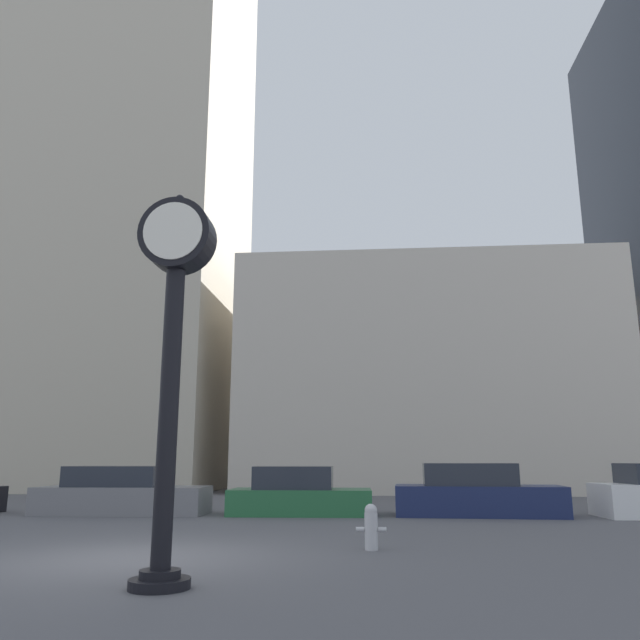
% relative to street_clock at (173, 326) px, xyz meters
% --- Properties ---
extents(ground_plane, '(200.00, 200.00, 0.00)m').
position_rel_street_clock_xyz_m(ground_plane, '(-1.24, 2.26, -3.24)').
color(ground_plane, '#515156').
extents(building_tall_tower, '(12.70, 12.00, 39.13)m').
position_rel_street_clock_xyz_m(building_tall_tower, '(-11.81, 26.26, 16.33)').
color(building_tall_tower, '#BCB29E').
rests_on(building_tall_tower, ground_plane).
extents(building_storefront_row, '(18.32, 12.00, 11.25)m').
position_rel_street_clock_xyz_m(building_storefront_row, '(5.31, 26.26, 2.39)').
color(building_storefront_row, beige).
rests_on(building_storefront_row, ground_plane).
extents(street_clock, '(0.98, 0.75, 5.08)m').
position_rel_street_clock_xyz_m(street_clock, '(0.00, 0.00, 0.00)').
color(street_clock, black).
rests_on(street_clock, ground_plane).
extents(car_grey, '(4.84, 1.93, 1.34)m').
position_rel_street_clock_xyz_m(car_grey, '(-4.65, 10.25, -2.67)').
color(car_grey, slate).
rests_on(car_grey, ground_plane).
extents(car_green, '(4.06, 2.03, 1.34)m').
position_rel_street_clock_xyz_m(car_green, '(0.46, 10.51, -2.68)').
color(car_green, '#236038').
rests_on(car_green, ground_plane).
extents(car_navy, '(4.66, 2.00, 1.43)m').
position_rel_street_clock_xyz_m(car_navy, '(5.44, 10.51, -2.64)').
color(car_navy, '#19234C').
rests_on(car_navy, ground_plane).
extents(fire_hydrant_near, '(0.53, 0.23, 0.77)m').
position_rel_street_clock_xyz_m(fire_hydrant_near, '(2.54, 3.53, -2.84)').
color(fire_hydrant_near, '#B7B7BC').
rests_on(fire_hydrant_near, ground_plane).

